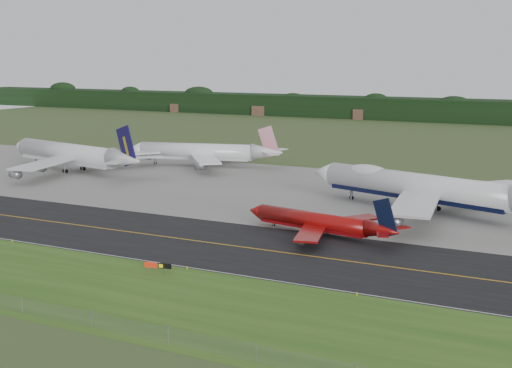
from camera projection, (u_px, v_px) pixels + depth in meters
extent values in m
plane|color=#2C441F|center=(228.00, 239.00, 137.62)|extent=(600.00, 600.00, 0.00)
cube|color=#2A5318|center=(116.00, 292.00, 106.82)|extent=(400.00, 30.00, 0.01)
cube|color=black|center=(218.00, 244.00, 134.10)|extent=(400.00, 32.00, 0.02)
cube|color=gray|center=(324.00, 194.00, 182.50)|extent=(400.00, 78.00, 0.01)
cube|color=#CB8E13|center=(218.00, 244.00, 134.10)|extent=(400.00, 0.40, 0.00)
cube|color=silver|center=(173.00, 265.00, 120.46)|extent=(400.00, 0.25, 0.00)
plane|color=slate|center=(55.00, 312.00, 95.19)|extent=(320.00, 0.00, 320.00)
cylinder|color=slate|center=(55.00, 312.00, 95.19)|extent=(0.10, 0.10, 2.20)
cube|color=black|center=(477.00, 111.00, 378.53)|extent=(700.00, 24.00, 12.00)
cylinder|color=silver|center=(415.00, 186.00, 162.19)|extent=(46.32, 19.31, 5.92)
cube|color=black|center=(415.00, 194.00, 162.53)|extent=(43.66, 17.22, 2.07)
cone|color=silver|center=(325.00, 173.00, 180.01)|extent=(7.31, 7.37, 5.92)
ellipsoid|color=silver|center=(368.00, 172.00, 170.77)|extent=(13.02, 8.35, 3.77)
cube|color=silver|center=(416.00, 204.00, 147.48)|extent=(12.00, 27.30, 0.51)
cube|color=silver|center=(475.00, 187.00, 166.27)|extent=(23.92, 25.24, 0.51)
cylinder|color=gray|center=(402.00, 208.00, 150.64)|extent=(3.82, 3.32, 2.49)
cylinder|color=gray|center=(460.00, 192.00, 168.62)|extent=(3.82, 3.32, 2.49)
cylinder|color=gray|center=(393.00, 221.00, 138.84)|extent=(3.82, 3.32, 2.49)
cylinder|color=gray|center=(503.00, 189.00, 173.15)|extent=(3.82, 3.32, 2.49)
cylinder|color=black|center=(351.00, 198.00, 175.15)|extent=(1.16, 0.77, 1.07)
cylinder|color=slate|center=(422.00, 206.00, 158.00)|extent=(1.04, 1.04, 3.96)
cylinder|color=black|center=(421.00, 213.00, 158.26)|extent=(1.18, 0.82, 1.07)
cylinder|color=slate|center=(436.00, 202.00, 162.64)|extent=(1.04, 1.04, 3.96)
cylinder|color=black|center=(436.00, 208.00, 162.90)|extent=(1.18, 0.82, 1.07)
cylinder|color=maroon|center=(312.00, 220.00, 141.37)|extent=(24.92, 8.01, 3.35)
cube|color=maroon|center=(312.00, 226.00, 141.57)|extent=(23.55, 6.95, 1.17)
cone|color=maroon|center=(256.00, 211.00, 149.74)|extent=(3.67, 3.88, 3.35)
cone|color=maroon|center=(383.00, 231.00, 131.93)|extent=(7.05, 4.53, 3.35)
cube|color=maroon|center=(311.00, 233.00, 133.56)|extent=(7.67, 14.45, 0.38)
cube|color=maroon|center=(348.00, 220.00, 144.30)|extent=(11.71, 13.77, 0.38)
cube|color=black|center=(385.00, 218.00, 131.21)|extent=(5.24, 1.27, 7.62)
cylinder|color=gray|center=(300.00, 241.00, 131.30)|extent=(2.06, 1.73, 1.41)
cylinder|color=gray|center=(355.00, 221.00, 147.18)|extent=(2.06, 1.73, 1.41)
cylinder|color=black|center=(274.00, 225.00, 147.45)|extent=(0.64, 0.38, 0.60)
cylinder|color=slate|center=(315.00, 233.00, 139.08)|extent=(0.55, 0.55, 1.73)
cylinder|color=black|center=(315.00, 235.00, 139.18)|extent=(0.65, 0.41, 0.60)
cylinder|color=slate|center=(325.00, 229.00, 141.95)|extent=(0.55, 0.55, 1.73)
cylinder|color=black|center=(325.00, 232.00, 142.05)|extent=(0.65, 0.41, 0.60)
cylinder|color=silver|center=(67.00, 153.00, 219.58)|extent=(44.13, 15.62, 5.90)
cube|color=silver|center=(67.00, 159.00, 219.92)|extent=(41.66, 13.69, 2.07)
cone|color=silver|center=(21.00, 146.00, 235.08)|extent=(6.68, 6.99, 5.90)
cone|color=silver|center=(125.00, 159.00, 202.08)|extent=(12.62, 8.36, 5.90)
cube|color=silver|center=(45.00, 163.00, 204.82)|extent=(13.23, 27.33, 0.52)
cube|color=silver|center=(117.00, 154.00, 224.73)|extent=(22.41, 25.58, 0.52)
cube|color=#120E3E|center=(126.00, 146.00, 200.98)|extent=(8.16, 2.32, 11.91)
cylinder|color=gray|center=(40.00, 167.00, 207.69)|extent=(3.70, 3.14, 2.48)
cylinder|color=gray|center=(108.00, 158.00, 226.74)|extent=(3.70, 3.14, 2.48)
cylinder|color=gray|center=(15.00, 174.00, 195.70)|extent=(3.70, 3.14, 2.48)
cylinder|color=gray|center=(147.00, 156.00, 232.05)|extent=(3.70, 3.14, 2.48)
cylinder|color=black|center=(36.00, 164.00, 230.93)|extent=(1.14, 0.70, 1.06)
cylinder|color=slate|center=(65.00, 167.00, 215.55)|extent=(0.99, 0.99, 3.74)
cylinder|color=black|center=(65.00, 171.00, 215.79)|extent=(1.15, 0.76, 1.06)
cylinder|color=slate|center=(83.00, 164.00, 220.48)|extent=(0.99, 0.99, 3.74)
cylinder|color=black|center=(83.00, 168.00, 220.72)|extent=(1.15, 0.76, 1.06)
cylinder|color=white|center=(196.00, 151.00, 228.62)|extent=(37.06, 13.54, 5.12)
cube|color=silver|center=(196.00, 156.00, 228.92)|extent=(34.97, 11.87, 1.79)
cone|color=white|center=(136.00, 149.00, 233.29)|extent=(5.67, 6.05, 5.12)
cone|color=white|center=(267.00, 152.00, 223.31)|extent=(10.66, 7.24, 5.12)
cube|color=white|center=(206.00, 159.00, 217.21)|extent=(18.34, 20.69, 0.46)
cube|color=white|center=(224.00, 150.00, 237.45)|extent=(10.77, 22.03, 0.46)
cube|color=#A80C33|center=(269.00, 142.00, 222.60)|extent=(6.97, 2.04, 10.18)
cylinder|color=gray|center=(200.00, 166.00, 212.68)|extent=(3.22, 2.74, 2.15)
cylinder|color=gray|center=(228.00, 153.00, 242.61)|extent=(3.22, 2.74, 2.15)
cylinder|color=black|center=(155.00, 163.00, 232.53)|extent=(0.99, 0.62, 0.92)
cylinder|color=slate|center=(202.00, 162.00, 225.82)|extent=(0.86, 0.86, 3.23)
cylinder|color=black|center=(202.00, 166.00, 226.02)|extent=(1.00, 0.66, 0.92)
cylinder|color=slate|center=(208.00, 160.00, 231.22)|extent=(0.86, 0.86, 3.23)
cylinder|color=black|center=(208.00, 164.00, 231.42)|extent=(1.00, 0.66, 0.92)
cylinder|color=slate|center=(149.00, 269.00, 116.87)|extent=(0.12, 0.12, 0.69)
cylinder|color=slate|center=(166.00, 271.00, 116.08)|extent=(0.12, 0.12, 0.69)
cube|color=#A9200D|center=(151.00, 265.00, 116.65)|extent=(2.17, 0.58, 0.89)
cube|color=black|center=(161.00, 266.00, 116.15)|extent=(1.00, 0.36, 0.89)
cube|color=black|center=(168.00, 266.00, 115.83)|extent=(1.20, 0.40, 0.89)
cylinder|color=yellow|center=(12.00, 241.00, 135.27)|extent=(0.16, 0.16, 0.50)
cylinder|color=yellow|center=(187.00, 268.00, 118.02)|extent=(0.16, 0.16, 0.50)
cylinder|color=yellow|center=(357.00, 294.00, 105.03)|extent=(0.16, 0.16, 0.50)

